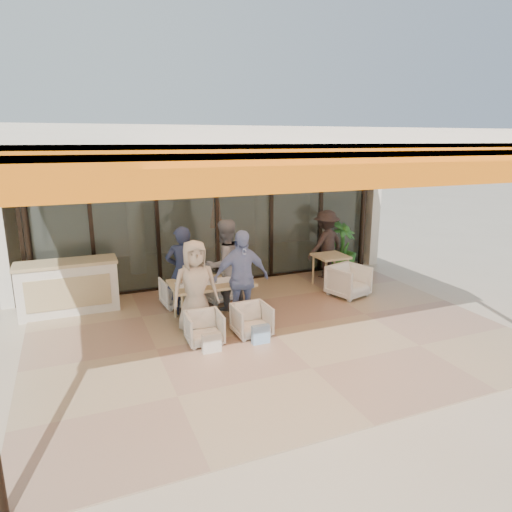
{
  "coord_description": "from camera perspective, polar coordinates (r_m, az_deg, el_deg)",
  "views": [
    {
      "loc": [
        -3.07,
        -6.81,
        3.28
      ],
      "look_at": [
        0.1,
        0.9,
        1.15
      ],
      "focal_mm": 32.0,
      "sensor_mm": 36.0,
      "label": 1
    }
  ],
  "objects": [
    {
      "name": "potted_palm",
      "position": [
        11.54,
        10.71,
        0.97
      ],
      "size": [
        1.03,
        1.03,
        1.32
      ],
      "primitive_type": "imported",
      "rotation": [
        0.0,
        0.0,
        0.57
      ],
      "color": "#1E5919",
      "rests_on": "ground"
    },
    {
      "name": "dining_table",
      "position": [
        8.47,
        -5.68,
        -3.58
      ],
      "size": [
        1.5,
        0.9,
        0.93
      ],
      "color": "tan",
      "rests_on": "ground"
    },
    {
      "name": "ground",
      "position": [
        8.16,
        1.78,
        -9.38
      ],
      "size": [
        70.0,
        70.0,
        0.0
      ],
      "primitive_type": "plane",
      "color": "#C6B293",
      "rests_on": "ground"
    },
    {
      "name": "chair_far_right",
      "position": [
        9.55,
        -4.81,
        -3.62
      ],
      "size": [
        0.83,
        0.8,
        0.69
      ],
      "primitive_type": "imported",
      "rotation": [
        0.0,
        0.0,
        3.46
      ],
      "color": "silver",
      "rests_on": "ground"
    },
    {
      "name": "diner_periwinkle",
      "position": [
        8.12,
        -1.88,
        -2.85
      ],
      "size": [
        1.03,
        0.43,
        1.76
      ],
      "primitive_type": "imported",
      "rotation": [
        0.0,
        0.0,
        -0.0
      ],
      "color": "#7793C7",
      "rests_on": "ground"
    },
    {
      "name": "tote_bag_blue",
      "position": [
        7.59,
        0.59,
        -9.85
      ],
      "size": [
        0.3,
        0.1,
        0.34
      ],
      "primitive_type": "cube",
      "color": "#99BFD8",
      "rests_on": "ground"
    },
    {
      "name": "interior_block",
      "position": [
        12.55,
        -8.2,
        9.39
      ],
      "size": [
        9.05,
        3.62,
        3.52
      ],
      "color": "silver",
      "rests_on": "ground"
    },
    {
      "name": "diner_navy",
      "position": [
        8.73,
        -9.14,
        -1.9
      ],
      "size": [
        0.68,
        0.5,
        1.74
      ],
      "primitive_type": "imported",
      "rotation": [
        0.0,
        0.0,
        3.0
      ],
      "color": "#1B233C",
      "rests_on": "ground"
    },
    {
      "name": "chair_near_right",
      "position": [
        7.88,
        -0.56,
        -7.85
      ],
      "size": [
        0.61,
        0.57,
        0.61
      ],
      "primitive_type": "imported",
      "rotation": [
        0.0,
        0.0,
        0.02
      ],
      "color": "silver",
      "rests_on": "ground"
    },
    {
      "name": "diner_grey",
      "position": [
        8.93,
        -3.91,
        -1.13
      ],
      "size": [
        1.02,
        0.89,
        1.81
      ],
      "primitive_type": "imported",
      "rotation": [
        0.0,
        0.0,
        3.4
      ],
      "color": "slate",
      "rests_on": "ground"
    },
    {
      "name": "standing_woman",
      "position": [
        11.12,
        8.7,
        1.45
      ],
      "size": [
        1.21,
        0.9,
        1.67
      ],
      "primitive_type": "imported",
      "rotation": [
        0.0,
        0.0,
        3.43
      ],
      "color": "black",
      "rests_on": "ground"
    },
    {
      "name": "glass_storefront",
      "position": [
        10.42,
        -4.93,
        5.0
      ],
      "size": [
        8.08,
        0.1,
        3.2
      ],
      "color": "#9EADA3",
      "rests_on": "ground"
    },
    {
      "name": "terrace_floor",
      "position": [
        8.16,
        1.78,
        -9.35
      ],
      "size": [
        8.0,
        6.0,
        0.01
      ],
      "primitive_type": "cube",
      "color": "tan",
      "rests_on": "ground"
    },
    {
      "name": "host_counter",
      "position": [
        9.51,
        -22.4,
        -3.58
      ],
      "size": [
        1.85,
        0.65,
        1.04
      ],
      "color": "silver",
      "rests_on": "ground"
    },
    {
      "name": "side_table",
      "position": [
        10.49,
        9.3,
        -0.45
      ],
      "size": [
        0.7,
        0.7,
        0.74
      ],
      "color": "tan",
      "rests_on": "ground"
    },
    {
      "name": "chair_near_left",
      "position": [
        7.63,
        -6.49,
        -8.77
      ],
      "size": [
        0.59,
        0.56,
        0.59
      ],
      "primitive_type": "imported",
      "rotation": [
        0.0,
        0.0,
        -0.04
      ],
      "color": "silver",
      "rests_on": "ground"
    },
    {
      "name": "side_chair",
      "position": [
        9.96,
        11.49,
        -2.92
      ],
      "size": [
        0.9,
        0.87,
        0.75
      ],
      "primitive_type": "imported",
      "rotation": [
        0.0,
        0.0,
        0.31
      ],
      "color": "silver",
      "rests_on": "ground"
    },
    {
      "name": "tote_bag_cream",
      "position": [
        7.34,
        -5.58,
        -10.83
      ],
      "size": [
        0.3,
        0.1,
        0.34
      ],
      "primitive_type": "cube",
      "color": "silver",
      "rests_on": "ground"
    },
    {
      "name": "chair_far_left",
      "position": [
        9.35,
        -9.73,
        -4.3
      ],
      "size": [
        0.68,
        0.64,
        0.65
      ],
      "primitive_type": "imported",
      "rotation": [
        0.0,
        0.0,
        3.22
      ],
      "color": "silver",
      "rests_on": "ground"
    },
    {
      "name": "diner_cream",
      "position": [
        7.9,
        -7.6,
        -3.9
      ],
      "size": [
        0.81,
        0.53,
        1.65
      ],
      "primitive_type": "imported",
      "rotation": [
        0.0,
        0.0,
        -0.01
      ],
      "color": "beige",
      "rests_on": "ground"
    },
    {
      "name": "terrace_structure",
      "position": [
        7.23,
        2.87,
        14.07
      ],
      "size": [
        8.0,
        6.0,
        3.4
      ],
      "color": "silver",
      "rests_on": "ground"
    }
  ]
}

